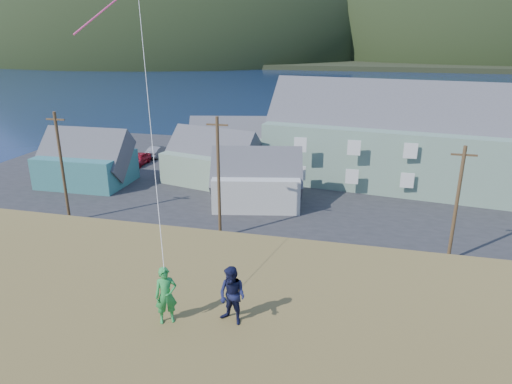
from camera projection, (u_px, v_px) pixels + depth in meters
ground at (261, 252)px, 32.95m from camera, size 900.00×900.00×0.00m
grass_strip at (255, 264)px, 31.10m from camera, size 110.00×8.00×0.10m
waterfront_lot at (297, 181)px, 48.53m from camera, size 72.00×36.00×0.12m
wharf at (282, 132)px, 70.84m from camera, size 26.00×14.00×0.90m
far_shore at (363, 53)px, 335.37m from camera, size 900.00×320.00×2.00m
far_hills at (420, 56)px, 280.64m from camera, size 760.00×265.00×143.00m
lodge at (449, 141)px, 44.90m from camera, size 37.17×14.73×12.72m
shed_teal at (86, 160)px, 46.73m from camera, size 9.09×6.49×7.11m
shed_palegreen_near at (211, 159)px, 47.40m from camera, size 10.56×7.94×6.86m
shed_white at (257, 180)px, 41.00m from camera, size 9.01×6.88×6.46m
shed_palegreen_far at (228, 140)px, 56.44m from camera, size 10.43×7.27×6.39m
utility_poles at (225, 182)px, 33.52m from camera, size 29.87×0.24×9.29m
parked_cars at (232, 159)px, 53.84m from camera, size 25.27×10.76×1.56m
kite_flyer_green at (166, 295)px, 12.66m from camera, size 0.74×0.66×1.69m
kite_flyer_navy at (232, 296)px, 12.62m from camera, size 1.00×0.88×1.71m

